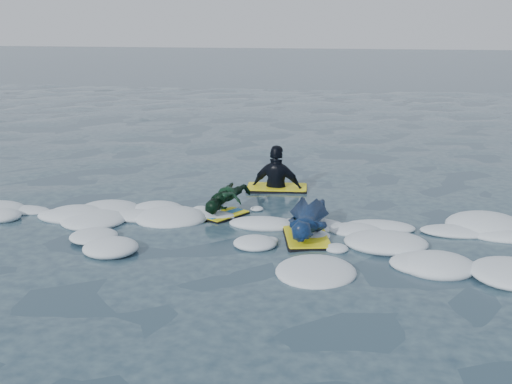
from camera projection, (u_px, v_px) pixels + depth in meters
ground at (168, 253)px, 9.06m from camera, size 120.00×120.00×0.00m
foam_band at (188, 230)px, 10.04m from camera, size 12.00×3.10×0.30m
prone_woman_unit at (308, 220)px, 9.76m from camera, size 0.87×1.76×0.46m
prone_child_unit at (227, 201)px, 10.81m from camera, size 0.85×1.29×0.46m
waiting_rider_unit at (277, 190)px, 12.31m from camera, size 1.21×0.74×1.73m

